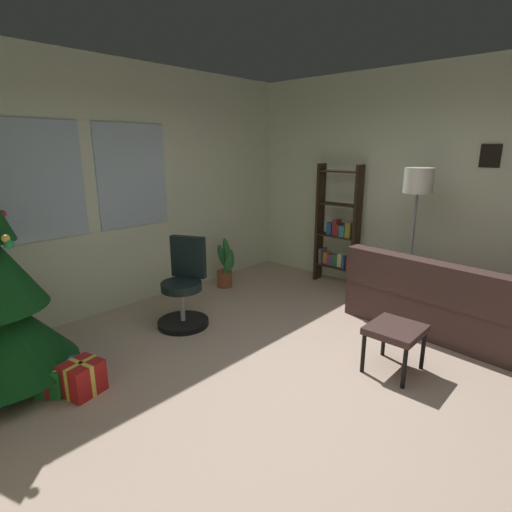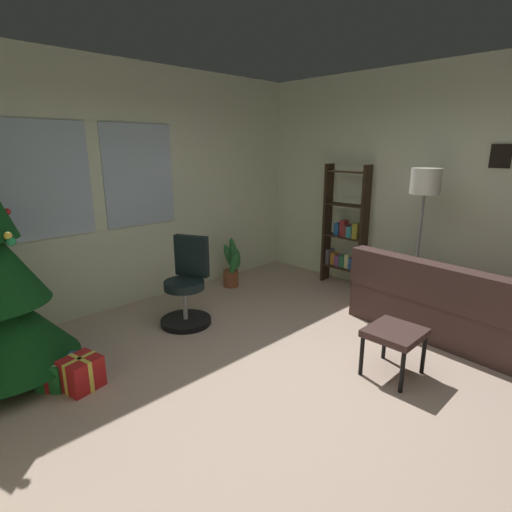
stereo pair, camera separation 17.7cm
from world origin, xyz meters
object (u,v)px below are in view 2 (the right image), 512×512
Objects in this scene: gift_box_blue at (62,371)px; potted_plant at (232,266)px; gift_box_red at (81,373)px; office_chair at (187,290)px; couch at (464,308)px; floor_lamp at (424,194)px; gift_box_green at (53,374)px; gift_box_gold at (33,337)px; footstool at (395,336)px; bookshelf at (345,233)px.

potted_plant is (2.65, 0.86, 0.17)m from gift_box_blue.
gift_box_red is 1.46m from office_chair.
gift_box_blue is at bearing 149.06° from couch.
floor_lamp is at bearing 74.72° from couch.
floor_lamp is (2.06, -1.66, 1.03)m from office_chair.
couch is at bearing -29.34° from gift_box_red.
gift_box_gold is (0.09, 0.83, 0.01)m from gift_box_green.
gift_box_red is 1.12× the size of gift_box_green.
gift_box_green is at bearing -96.34° from gift_box_gold.
footstool is 2.22m from office_chair.
floor_lamp is (0.17, 0.62, 1.11)m from couch.
couch is 1.27m from footstool.
office_chair reaches higher than potted_plant.
gift_box_gold is at bearing 147.71° from floor_lamp.
floor_lamp is at bearing 18.41° from footstool.
potted_plant is at bearing 111.25° from floor_lamp.
potted_plant is at bearing 18.00° from gift_box_blue.
couch is at bearing -104.26° from bookshelf.
footstool is 2.62m from gift_box_red.
gift_box_red is 3.85m from floor_lamp.
gift_box_blue is 1.51m from office_chair.
couch is at bearing -40.39° from gift_box_gold.
floor_lamp is (-0.28, -1.16, 0.65)m from bookshelf.
footstool is 1.56× the size of gift_box_green.
potted_plant is (0.56, 2.72, -0.08)m from footstool.
gift_box_green and gift_box_blue have the same top height.
floor_lamp reaches higher than potted_plant.
couch is 6.19× the size of gift_box_red.
floor_lamp is at bearing -19.45° from gift_box_red.
gift_box_red is 0.48× the size of potted_plant.
bookshelf is at bearing -3.18° from gift_box_green.
bookshelf is at bearing 43.74° from footstool.
gift_box_green is 1.58m from office_chair.
office_chair is 2.83m from floor_lamp.
bookshelf reaches higher than office_chair.
gift_box_red is at bearing 179.29° from bookshelf.
gift_box_red is at bearing -46.23° from gift_box_green.
gift_box_blue is 2.79m from potted_plant.
office_chair is at bearing -153.45° from potted_plant.
potted_plant is at bearing 103.80° from couch.
potted_plant reaches higher than gift_box_red.
gift_box_green is 4.06m from floor_lamp.
gift_box_green is 0.87× the size of gift_box_blue.
potted_plant is (2.72, 0.87, 0.17)m from gift_box_green.
bookshelf is at bearing -0.71° from gift_box_red.
floor_lamp is 2.66m from potted_plant.
footstool is at bearing -40.66° from gift_box_green.
office_chair is (1.44, -0.55, 0.26)m from gift_box_gold.
gift_box_gold is 0.82m from gift_box_blue.
footstool is 3.40m from gift_box_gold.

